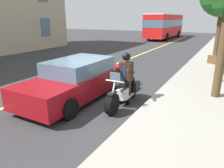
{
  "coord_description": "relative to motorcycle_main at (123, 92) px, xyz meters",
  "views": [
    {
      "loc": [
        6.08,
        4.16,
        2.81
      ],
      "look_at": [
        0.32,
        0.98,
        0.75
      ],
      "focal_mm": 33.93,
      "sensor_mm": 36.0,
      "label": 1
    }
  ],
  "objects": [
    {
      "name": "lane_center_stripe",
      "position": [
        -0.08,
        -3.28,
        -0.45
      ],
      "size": [
        60.0,
        0.16,
        0.01
      ],
      "primitive_type": "cube",
      "color": "#E5DB4C",
      "rests_on": "ground_plane"
    },
    {
      "name": "motorcycle_main",
      "position": [
        0.0,
        0.0,
        0.0
      ],
      "size": [
        2.22,
        0.64,
        1.26
      ],
      "color": "black",
      "rests_on": "ground_plane"
    },
    {
      "name": "ground_plane",
      "position": [
        -0.08,
        -1.28,
        -0.45
      ],
      "size": [
        80.0,
        80.0,
        0.0
      ],
      "primitive_type": "plane",
      "color": "#333335"
    },
    {
      "name": "bus_near",
      "position": [
        -24.65,
        -5.52,
        1.42
      ],
      "size": [
        11.05,
        2.7,
        3.3
      ],
      "color": "red",
      "rests_on": "ground_plane"
    },
    {
      "name": "rider_main",
      "position": [
        -0.19,
        -0.01,
        0.58
      ],
      "size": [
        0.63,
        0.56,
        1.74
      ],
      "color": "black",
      "rests_on": "ground_plane"
    },
    {
      "name": "car_silver",
      "position": [
        0.21,
        -1.75,
        0.24
      ],
      "size": [
        4.6,
        1.92,
        1.4
      ],
      "color": "maroon",
      "rests_on": "ground_plane"
    }
  ]
}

